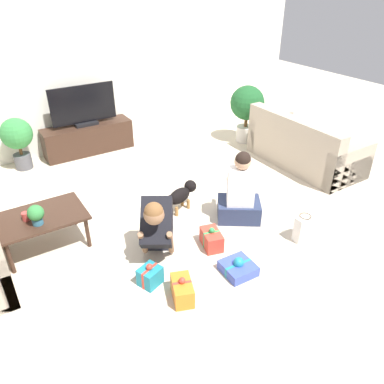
% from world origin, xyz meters
% --- Properties ---
extents(ground_plane, '(16.00, 16.00, 0.00)m').
position_xyz_m(ground_plane, '(0.00, 0.00, 0.00)').
color(ground_plane, beige).
extents(wall_back, '(8.40, 0.06, 2.60)m').
position_xyz_m(wall_back, '(0.00, 2.63, 1.30)').
color(wall_back, white).
rests_on(wall_back, ground_plane).
extents(sofa_right, '(0.87, 1.80, 0.83)m').
position_xyz_m(sofa_right, '(2.41, 0.05, 0.29)').
color(sofa_right, tan).
rests_on(sofa_right, ground_plane).
extents(coffee_table, '(0.93, 0.63, 0.41)m').
position_xyz_m(coffee_table, '(-1.58, 0.11, 0.37)').
color(coffee_table, '#382319').
rests_on(coffee_table, ground_plane).
extents(tv_console, '(1.47, 0.41, 0.49)m').
position_xyz_m(tv_console, '(-0.30, 2.35, 0.24)').
color(tv_console, '#382319').
rests_on(tv_console, ground_plane).
extents(tv, '(1.07, 0.20, 0.66)m').
position_xyz_m(tv, '(-0.30, 2.35, 0.78)').
color(tv, black).
rests_on(tv, tv_console).
extents(potted_plant_corner_right, '(0.60, 0.60, 1.01)m').
position_xyz_m(potted_plant_corner_right, '(2.26, 1.30, 0.64)').
color(potted_plant_corner_right, beige).
rests_on(potted_plant_corner_right, ground_plane).
extents(potted_plant_back_left, '(0.47, 0.47, 0.81)m').
position_xyz_m(potted_plant_back_left, '(-1.39, 2.30, 0.52)').
color(potted_plant_back_left, '#4C4C51').
rests_on(potted_plant_back_left, ground_plane).
extents(person_kneeling, '(0.67, 0.82, 0.80)m').
position_xyz_m(person_kneeling, '(-0.55, -0.65, 0.36)').
color(person_kneeling, '#23232D').
rests_on(person_kneeling, ground_plane).
extents(person_sitting, '(0.66, 0.63, 0.93)m').
position_xyz_m(person_sitting, '(0.59, -0.62, 0.34)').
color(person_sitting, '#283351').
rests_on(person_sitting, ground_plane).
extents(dog, '(0.56, 0.28, 0.35)m').
position_xyz_m(dog, '(0.11, -0.05, 0.22)').
color(dog, black).
rests_on(dog, ground_plane).
extents(gift_box_a, '(0.26, 0.34, 0.25)m').
position_xyz_m(gift_box_a, '(-0.02, -0.90, 0.10)').
color(gift_box_a, red).
rests_on(gift_box_a, ground_plane).
extents(gift_box_b, '(0.28, 0.36, 0.25)m').
position_xyz_m(gift_box_b, '(-0.70, -1.39, 0.10)').
color(gift_box_b, orange).
rests_on(gift_box_b, ground_plane).
extents(gift_box_c, '(0.32, 0.33, 0.19)m').
position_xyz_m(gift_box_c, '(-0.03, -1.39, 0.06)').
color(gift_box_c, '#3D51BC').
rests_on(gift_box_c, ground_plane).
extents(gift_box_d, '(0.26, 0.25, 0.25)m').
position_xyz_m(gift_box_d, '(-0.87, -1.05, 0.10)').
color(gift_box_d, teal).
rests_on(gift_box_d, ground_plane).
extents(gift_bag_a, '(0.21, 0.14, 0.33)m').
position_xyz_m(gift_bag_a, '(0.94, -1.36, 0.16)').
color(gift_bag_a, white).
rests_on(gift_bag_a, ground_plane).
extents(mug, '(0.12, 0.08, 0.09)m').
position_xyz_m(mug, '(-1.72, 0.10, 0.46)').
color(mug, '#B23D38').
rests_on(mug, coffee_table).
extents(tabletop_plant, '(0.17, 0.17, 0.22)m').
position_xyz_m(tabletop_plant, '(-1.64, -0.04, 0.54)').
color(tabletop_plant, '#336B84').
rests_on(tabletop_plant, coffee_table).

